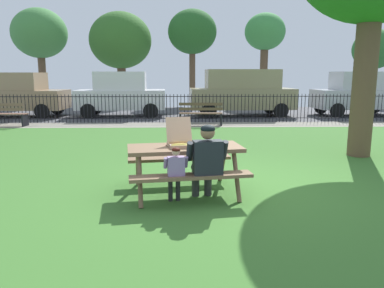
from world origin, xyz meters
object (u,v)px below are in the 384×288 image
at_px(adult_at_table, 206,160).
at_px(park_bench_center, 201,114).
at_px(child_at_table, 175,170).
at_px(parked_car_far_left, 15,94).
at_px(far_tree_midleft, 121,41).
at_px(picnic_table_foreground, 185,157).
at_px(parked_car_right, 358,93).
at_px(far_tree_left, 40,34).
at_px(parked_car_center, 242,92).
at_px(far_tree_midright, 265,34).
at_px(parked_car_left, 121,94).
at_px(pizza_box_open, 181,141).
at_px(far_tree_center, 192,33).
at_px(far_tree_right, 375,50).
at_px(park_bench_left, 4,115).

xyz_separation_m(adult_at_table, park_bench_center, (0.36, 8.49, -0.24)).
bearing_deg(adult_at_table, child_at_table, -168.37).
relative_size(parked_car_far_left, far_tree_midleft, 0.81).
distance_m(picnic_table_foreground, parked_car_right, 13.69).
distance_m(parked_car_far_left, parked_car_right, 15.42).
height_order(parked_car_far_left, parked_car_right, parked_car_right).
xyz_separation_m(parked_car_far_left, far_tree_left, (-1.02, 6.43, 3.19)).
bearing_deg(far_tree_midleft, far_tree_left, 180.00).
bearing_deg(parked_car_right, parked_car_far_left, 180.00).
distance_m(parked_car_center, far_tree_midright, 7.53).
height_order(adult_at_table, child_at_table, adult_at_table).
bearing_deg(park_bench_center, far_tree_left, 133.78).
relative_size(parked_car_left, parked_car_center, 0.85).
bearing_deg(pizza_box_open, far_tree_center, 87.69).
xyz_separation_m(parked_car_center, far_tree_center, (-2.04, 6.43, 3.21)).
distance_m(park_bench_center, far_tree_midright, 11.14).
distance_m(picnic_table_foreground, parked_car_left, 11.44).
xyz_separation_m(adult_at_table, parked_car_right, (7.68, 11.57, 0.35)).
relative_size(far_tree_midleft, far_tree_right, 1.21).
bearing_deg(parked_car_center, far_tree_midright, 69.89).
bearing_deg(pizza_box_open, child_at_table, -97.43).
bearing_deg(parked_car_center, child_at_table, -103.61).
distance_m(pizza_box_open, park_bench_center, 8.03).
bearing_deg(parked_car_far_left, park_bench_left, -73.77).
xyz_separation_m(park_bench_left, far_tree_midright, (11.56, 9.51, 3.81)).
height_order(parked_car_right, far_tree_center, far_tree_center).
bearing_deg(parked_car_far_left, park_bench_center, -20.84).
height_order(parked_car_center, parked_car_right, parked_car_center).
distance_m(picnic_table_foreground, far_tree_right, 21.33).
bearing_deg(parked_car_center, far_tree_midleft, 134.64).
relative_size(far_tree_left, far_tree_midright, 1.04).
height_order(parked_car_center, far_tree_midright, far_tree_midright).
relative_size(picnic_table_foreground, pizza_box_open, 3.48).
bearing_deg(far_tree_left, far_tree_center, -0.00).
bearing_deg(parked_car_center, far_tree_left, 149.97).
bearing_deg(far_tree_midright, far_tree_midleft, 180.00).
xyz_separation_m(child_at_table, far_tree_center, (0.78, 18.09, 3.78)).
height_order(far_tree_center, far_tree_right, far_tree_center).
bearing_deg(parked_car_right, picnic_table_foreground, -125.75).
xyz_separation_m(park_bench_center, parked_car_right, (7.33, 3.08, 0.59)).
height_order(adult_at_table, far_tree_center, far_tree_center).
xyz_separation_m(picnic_table_foreground, parked_car_far_left, (-7.42, 11.11, 0.41)).
height_order(adult_at_table, park_bench_left, adult_at_table).
xyz_separation_m(parked_car_left, far_tree_right, (14.57, 6.43, 2.28)).
height_order(far_tree_midleft, far_tree_midright, far_tree_midleft).
distance_m(far_tree_center, far_tree_midright, 4.39).
relative_size(park_bench_left, parked_car_center, 0.35).
distance_m(picnic_table_foreground, pizza_box_open, 0.27).
distance_m(adult_at_table, parked_car_center, 11.82).
distance_m(adult_at_table, parked_car_right, 13.89).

